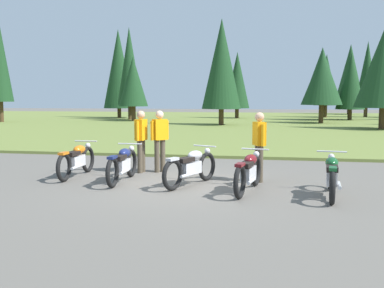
% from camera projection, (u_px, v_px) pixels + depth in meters
% --- Properties ---
extents(ground_plane, '(140.00, 140.00, 0.00)m').
position_uv_depth(ground_plane, '(187.00, 185.00, 10.06)').
color(ground_plane, '#605B54').
extents(grass_moorland, '(80.00, 44.00, 0.10)m').
position_uv_depth(grass_moorland, '(249.00, 122.00, 36.07)').
color(grass_moorland, olive).
rests_on(grass_moorland, ground).
extents(forest_treeline, '(38.11, 28.98, 8.97)m').
position_uv_depth(forest_treeline, '(306.00, 71.00, 37.60)').
color(forest_treeline, '#47331E').
rests_on(forest_treeline, ground).
extents(motorcycle_orange, '(0.62, 2.10, 0.88)m').
position_uv_depth(motorcycle_orange, '(77.00, 160.00, 11.16)').
color(motorcycle_orange, black).
rests_on(motorcycle_orange, ground).
extents(motorcycle_navy, '(0.62, 2.10, 0.88)m').
position_uv_depth(motorcycle_navy, '(123.00, 164.00, 10.46)').
color(motorcycle_navy, black).
rests_on(motorcycle_navy, ground).
extents(motorcycle_silver, '(1.00, 1.96, 0.88)m').
position_uv_depth(motorcycle_silver, '(191.00, 166.00, 10.05)').
color(motorcycle_silver, black).
rests_on(motorcycle_silver, ground).
extents(motorcycle_maroon, '(0.67, 2.08, 0.88)m').
position_uv_depth(motorcycle_maroon, '(249.00, 172.00, 9.34)').
color(motorcycle_maroon, black).
rests_on(motorcycle_maroon, ground).
extents(motorcycle_british_green, '(0.62, 2.10, 0.88)m').
position_uv_depth(motorcycle_british_green, '(332.00, 175.00, 8.89)').
color(motorcycle_british_green, black).
rests_on(motorcycle_british_green, ground).
extents(rider_in_hivis_vest, '(0.27, 0.55, 1.67)m').
position_uv_depth(rider_in_hivis_vest, '(141.00, 138.00, 11.74)').
color(rider_in_hivis_vest, '#4C4233').
rests_on(rider_in_hivis_vest, ground).
extents(rider_near_row_end, '(0.34, 0.52, 1.67)m').
position_uv_depth(rider_near_row_end, '(259.00, 142.00, 10.44)').
color(rider_near_row_end, '#4C4233').
rests_on(rider_near_row_end, ground).
extents(rider_checking_bike, '(0.42, 0.41, 1.67)m').
position_uv_depth(rider_checking_bike, '(160.00, 137.00, 11.81)').
color(rider_checking_bike, '#4C4233').
rests_on(rider_checking_bike, ground).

